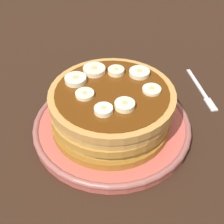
{
  "coord_description": "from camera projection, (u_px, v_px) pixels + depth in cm",
  "views": [
    {
      "loc": [
        -34.06,
        -15.64,
        37.11
      ],
      "look_at": [
        0.0,
        0.0,
        3.87
      ],
      "focal_mm": 51.2,
      "sensor_mm": 36.0,
      "label": 1
    }
  ],
  "objects": [
    {
      "name": "ground_plane",
      "position": [
        112.0,
        136.0,
        0.54
      ],
      "size": [
        140.0,
        140.0,
        3.0
      ],
      "primitive_type": "cube",
      "color": "black"
    },
    {
      "name": "plate",
      "position": [
        112.0,
        125.0,
        0.52
      ],
      "size": [
        25.51,
        25.51,
        1.79
      ],
      "color": "#CC594C",
      "rests_on": "ground_plane"
    },
    {
      "name": "banana_slice_6",
      "position": [
        76.0,
        79.0,
        0.49
      ],
      "size": [
        3.35,
        3.35,
        1.04
      ],
      "color": "beige",
      "rests_on": "pancake_stack"
    },
    {
      "name": "banana_slice_5",
      "position": [
        139.0,
        73.0,
        0.51
      ],
      "size": [
        3.27,
        3.27,
        0.95
      ],
      "color": "beige",
      "rests_on": "pancake_stack"
    },
    {
      "name": "banana_slice_7",
      "position": [
        116.0,
        71.0,
        0.51
      ],
      "size": [
        2.61,
        2.61,
        1.01
      ],
      "color": "#F3E6B5",
      "rests_on": "pancake_stack"
    },
    {
      "name": "banana_slice_4",
      "position": [
        85.0,
        95.0,
        0.47
      ],
      "size": [
        2.78,
        2.78,
        0.8
      ],
      "color": "#F0E9B7",
      "rests_on": "pancake_stack"
    },
    {
      "name": "banana_slice_3",
      "position": [
        104.0,
        110.0,
        0.44
      ],
      "size": [
        2.63,
        2.63,
        0.98
      ],
      "color": "#F3EEC4",
      "rests_on": "pancake_stack"
    },
    {
      "name": "fork",
      "position": [
        202.0,
        91.0,
        0.6
      ],
      "size": [
        11.17,
        8.32,
        0.5
      ],
      "color": "silver",
      "rests_on": "ground_plane"
    },
    {
      "name": "banana_slice_2",
      "position": [
        125.0,
        105.0,
        0.45
      ],
      "size": [
        2.9,
        2.9,
        1.03
      ],
      "color": "#F5ECBC",
      "rests_on": "pancake_stack"
    },
    {
      "name": "banana_slice_1",
      "position": [
        152.0,
        90.0,
        0.48
      ],
      "size": [
        2.82,
        2.82,
        0.7
      ],
      "color": "#F0E9BA",
      "rests_on": "pancake_stack"
    },
    {
      "name": "pancake_stack",
      "position": [
        112.0,
        109.0,
        0.49
      ],
      "size": [
        19.33,
        19.53,
        6.41
      ],
      "color": "#9C6622",
      "rests_on": "plate"
    },
    {
      "name": "banana_slice_0",
      "position": [
        94.0,
        70.0,
        0.51
      ],
      "size": [
        3.59,
        3.59,
        1.04
      ],
      "color": "beige",
      "rests_on": "pancake_stack"
    }
  ]
}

